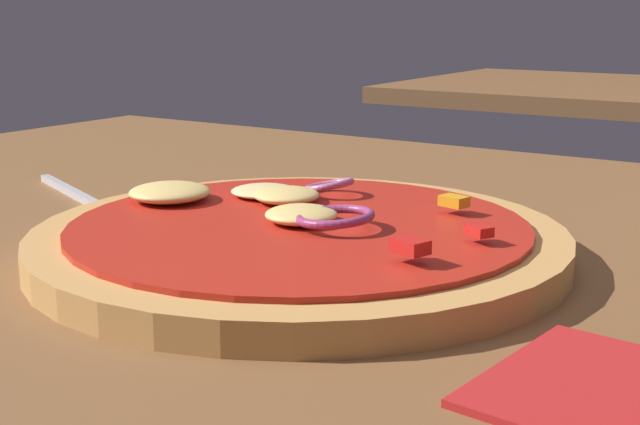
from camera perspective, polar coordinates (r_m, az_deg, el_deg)
The scene contains 4 objects.
dining_table at distance 0.43m, azimuth 3.60°, elevation -5.99°, with size 1.14×0.80×0.03m.
pizza at distance 0.46m, azimuth -1.50°, elevation -1.68°, with size 0.28×0.28×0.03m.
fork at distance 0.60m, azimuth -14.85°, elevation 0.74°, with size 0.17×0.08×0.00m.
background_table at distance 1.55m, azimuth 17.68°, elevation 7.45°, with size 0.62×0.51×0.03m.
Camera 1 is at (0.20, -0.35, 0.16)m, focal length 49.22 mm.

